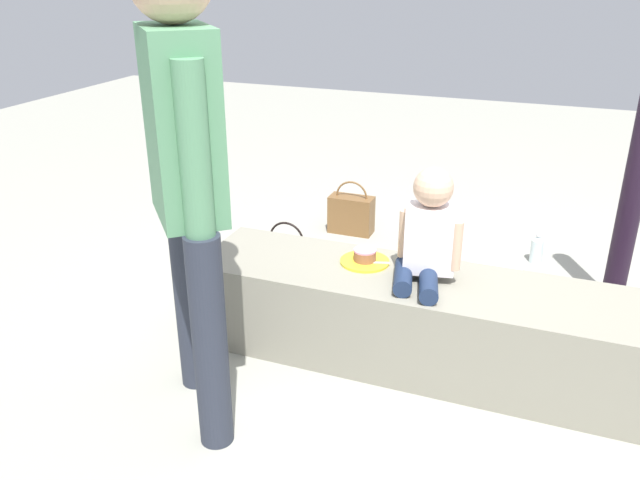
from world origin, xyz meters
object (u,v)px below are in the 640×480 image
object	(u,v)px
child_seated	(428,233)
cake_box_white	(493,283)
cake_plate	(365,258)
handbag_black_leather	(287,259)
gift_bag	(430,228)
water_bottle_near_gift	(537,249)
adult_standing	(185,157)
handbag_brown_canvas	(351,214)

from	to	relation	value
child_seated	cake_box_white	distance (m)	0.98
cake_plate	handbag_black_leather	xyz separation A→B (m)	(-0.58, 0.44, -0.30)
gift_bag	handbag_black_leather	xyz separation A→B (m)	(-0.64, -0.72, 0.00)
gift_bag	handbag_black_leather	bearing A→B (deg)	-131.59
child_seated	gift_bag	distance (m)	1.34
water_bottle_near_gift	child_seated	bearing A→B (deg)	-108.08
child_seated	adult_standing	distance (m)	1.04
cake_plate	cake_box_white	bearing A→B (deg)	54.11
handbag_brown_canvas	water_bottle_near_gift	bearing A→B (deg)	-2.00
gift_bag	water_bottle_near_gift	bearing A→B (deg)	2.40
adult_standing	water_bottle_near_gift	world-z (taller)	adult_standing
child_seated	water_bottle_near_gift	size ratio (longest dim) A/B	2.67
cake_plate	child_seated	bearing A→B (deg)	-12.96
water_bottle_near_gift	handbag_black_leather	xyz separation A→B (m)	(-1.27, -0.75, 0.05)
water_bottle_near_gift	handbag_brown_canvas	world-z (taller)	handbag_brown_canvas
gift_bag	handbag_black_leather	distance (m)	0.96
gift_bag	water_bottle_near_gift	world-z (taller)	gift_bag
adult_standing	cake_plate	size ratio (longest dim) A/B	7.66
adult_standing	cake_plate	distance (m)	1.02
cake_plate	gift_bag	bearing A→B (deg)	86.92
cake_plate	gift_bag	size ratio (longest dim) A/B	0.77
adult_standing	cake_box_white	world-z (taller)	adult_standing
cake_plate	cake_box_white	xyz separation A→B (m)	(0.51, 0.70, -0.37)
water_bottle_near_gift	handbag_black_leather	world-z (taller)	handbag_black_leather
adult_standing	handbag_black_leather	xyz separation A→B (m)	(-0.15, 1.14, -0.91)
gift_bag	cake_box_white	xyz separation A→B (m)	(0.44, -0.46, -0.07)
cake_plate	water_bottle_near_gift	distance (m)	1.42
child_seated	gift_bag	size ratio (longest dim) A/B	1.65
cake_plate	handbag_brown_canvas	world-z (taller)	cake_plate
water_bottle_near_gift	handbag_black_leather	distance (m)	1.48
child_seated	water_bottle_near_gift	world-z (taller)	child_seated
adult_standing	cake_plate	world-z (taller)	adult_standing
child_seated	adult_standing	size ratio (longest dim) A/B	0.28
child_seated	cake_box_white	size ratio (longest dim) A/B	1.65
water_bottle_near_gift	handbag_brown_canvas	bearing A→B (deg)	178.00
adult_standing	water_bottle_near_gift	bearing A→B (deg)	59.14
gift_bag	handbag_brown_canvas	size ratio (longest dim) A/B	0.84
child_seated	cake_plate	size ratio (longest dim) A/B	2.16
child_seated	handbag_black_leather	distance (m)	1.11
child_seated	handbag_brown_canvas	bearing A→B (deg)	120.18
adult_standing	gift_bag	size ratio (longest dim) A/B	5.87
cake_box_white	gift_bag	bearing A→B (deg)	133.92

